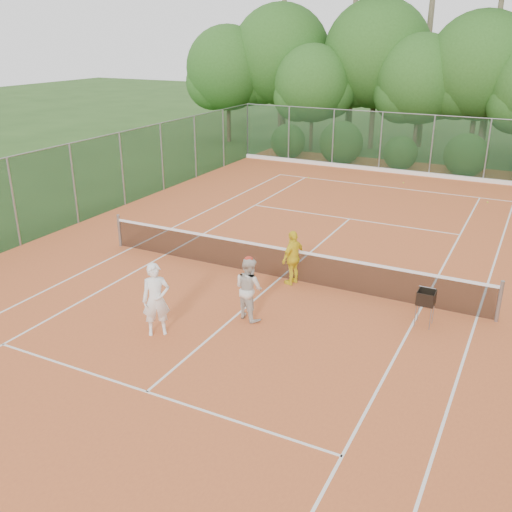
% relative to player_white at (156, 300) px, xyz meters
% --- Properties ---
extents(ground, '(120.00, 120.00, 0.00)m').
position_rel_player_white_xyz_m(ground, '(1.22, 4.33, -0.92)').
color(ground, '#29491A').
rests_on(ground, ground).
extents(clay_court, '(18.00, 36.00, 0.02)m').
position_rel_player_white_xyz_m(clay_court, '(1.22, 4.33, -0.91)').
color(clay_court, '#CA602E').
rests_on(clay_court, ground).
extents(tennis_net, '(11.97, 0.10, 1.10)m').
position_rel_player_white_xyz_m(tennis_net, '(1.22, 4.33, -0.38)').
color(tennis_net, gray).
rests_on(tennis_net, clay_court).
extents(player_white, '(0.78, 0.75, 1.79)m').
position_rel_player_white_xyz_m(player_white, '(0.00, 0.00, 0.00)').
color(player_white, white).
rests_on(player_white, clay_court).
extents(player_center_grp, '(0.97, 0.87, 1.66)m').
position_rel_player_white_xyz_m(player_center_grp, '(1.56, 1.71, -0.08)').
color(player_center_grp, beige).
rests_on(player_center_grp, clay_court).
extents(player_yellow, '(0.60, 1.00, 1.59)m').
position_rel_player_white_xyz_m(player_yellow, '(1.69, 4.16, -0.10)').
color(player_yellow, yellow).
rests_on(player_yellow, clay_court).
extents(ball_hopper, '(0.40, 0.40, 0.92)m').
position_rel_player_white_xyz_m(ball_hopper, '(5.57, 3.31, -0.17)').
color(ball_hopper, gray).
rests_on(ball_hopper, clay_court).
extents(stray_ball_a, '(0.07, 0.07, 0.07)m').
position_rel_player_white_xyz_m(stray_ball_a, '(-2.69, 16.16, -0.86)').
color(stray_ball_a, '#B8D832').
rests_on(stray_ball_a, clay_court).
extents(stray_ball_b, '(0.07, 0.07, 0.07)m').
position_rel_player_white_xyz_m(stray_ball_b, '(1.75, 17.26, -0.86)').
color(stray_ball_b, '#C5D331').
rests_on(stray_ball_b, clay_court).
extents(stray_ball_c, '(0.07, 0.07, 0.07)m').
position_rel_player_white_xyz_m(stray_ball_c, '(5.72, 15.51, -0.86)').
color(stray_ball_c, '#BBD832').
rests_on(stray_ball_c, clay_court).
extents(court_markings, '(11.03, 23.83, 0.01)m').
position_rel_player_white_xyz_m(court_markings, '(1.22, 4.33, -0.89)').
color(court_markings, white).
rests_on(court_markings, clay_court).
extents(fence_back, '(18.07, 0.07, 3.00)m').
position_rel_player_white_xyz_m(fence_back, '(1.22, 19.33, 0.60)').
color(fence_back, '#19381E').
rests_on(fence_back, clay_court).
extents(fence_left, '(0.07, 33.07, 3.00)m').
position_rel_player_white_xyz_m(fence_left, '(-7.78, 2.83, 0.60)').
color(fence_left, '#19381E').
rests_on(fence_left, clay_court).
extents(tropical_treeline, '(32.10, 8.49, 15.03)m').
position_rel_player_white_xyz_m(tropical_treeline, '(2.65, 24.55, 4.20)').
color(tropical_treeline, brown).
rests_on(tropical_treeline, ground).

